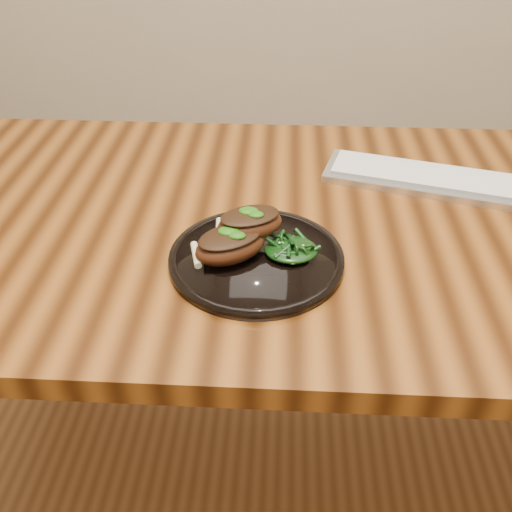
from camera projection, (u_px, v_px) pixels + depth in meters
The scene contains 7 objects.
desk at pixel (323, 254), 1.06m from camera, with size 1.60×0.80×0.75m.
plate at pixel (256, 258), 0.90m from camera, with size 0.28×0.28×0.02m.
lamb_chop_front at pixel (230, 244), 0.87m from camera, with size 0.14×0.13×0.05m.
lamb_chop_back at pixel (249, 223), 0.89m from camera, with size 0.12×0.10×0.05m.
herb_smear at pixel (238, 232), 0.94m from camera, with size 0.08×0.05×0.01m, color #104707.
greens_heap at pixel (291, 247), 0.89m from camera, with size 0.08×0.08×0.03m.
keyboard at pixel (434, 179), 1.11m from camera, with size 0.44×0.23×0.02m.
Camera 1 is at (-0.08, -0.87, 1.29)m, focal length 40.00 mm.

